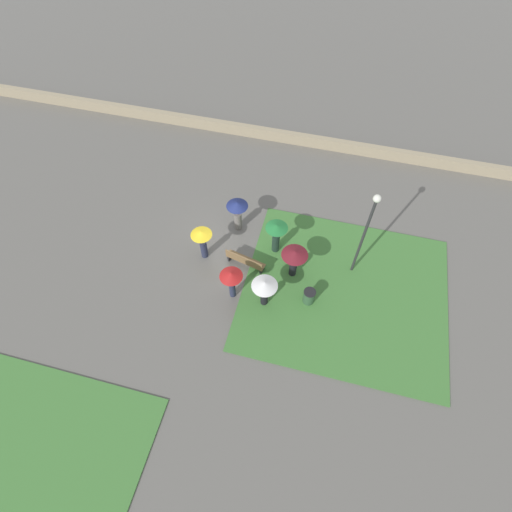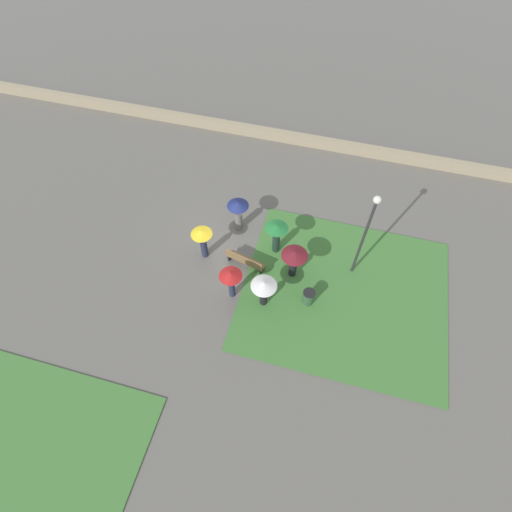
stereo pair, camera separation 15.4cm
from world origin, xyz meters
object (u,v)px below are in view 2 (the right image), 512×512
object	(u,v)px
trash_bin	(308,297)
crowd_person_green	(277,234)
crowd_person_yellow	(202,238)
crowd_person_white	(264,287)
crowd_person_maroon	(294,258)
lamp_post	(367,229)
park_bench	(245,261)
crowd_person_navy	(238,210)
crowd_person_red	(231,278)

from	to	relation	value
trash_bin	crowd_person_green	distance (m)	3.29
crowd_person_green	crowd_person_yellow	world-z (taller)	crowd_person_green
crowd_person_yellow	crowd_person_white	xyz separation A→B (m)	(-3.39, 1.81, 0.03)
crowd_person_yellow	crowd_person_maroon	bearing A→B (deg)	-117.63
lamp_post	trash_bin	bearing A→B (deg)	51.89
crowd_person_maroon	crowd_person_white	xyz separation A→B (m)	(0.92, 1.82, -0.01)
crowd_person_green	crowd_person_maroon	xyz separation A→B (m)	(-1.08, 1.15, 0.09)
park_bench	crowd_person_navy	size ratio (longest dim) A/B	1.04
trash_bin	crowd_person_yellow	xyz separation A→B (m)	(5.30, -1.26, 0.90)
crowd_person_yellow	crowd_person_white	distance (m)	3.85
crowd_person_yellow	crowd_person_white	size ratio (longest dim) A/B	1.05
trash_bin	crowd_person_navy	distance (m)	5.43
crowd_person_red	crowd_person_white	size ratio (longest dim) A/B	1.03
lamp_post	crowd_person_maroon	size ratio (longest dim) A/B	2.81
crowd_person_navy	crowd_person_white	distance (m)	4.52
park_bench	crowd_person_white	size ratio (longest dim) A/B	1.10
crowd_person_green	crowd_person_white	world-z (taller)	crowd_person_green
crowd_person_maroon	crowd_person_white	bearing A→B (deg)	17.98
crowd_person_white	trash_bin	bearing A→B (deg)	91.05
lamp_post	crowd_person_maroon	world-z (taller)	lamp_post
park_bench	crowd_person_green	xyz separation A→B (m)	(-1.18, -1.29, 0.82)
trash_bin	crowd_person_red	distance (m)	3.55
crowd_person_green	crowd_person_white	distance (m)	2.98
park_bench	crowd_person_maroon	xyz separation A→B (m)	(-2.26, -0.13, 0.91)
crowd_person_green	crowd_person_yellow	xyz separation A→B (m)	(3.24, 1.16, 0.04)
crowd_person_yellow	crowd_person_green	bearing A→B (deg)	-98.02
crowd_person_red	crowd_person_yellow	world-z (taller)	crowd_person_yellow
crowd_person_green	crowd_person_white	size ratio (longest dim) A/B	1.08
crowd_person_red	crowd_person_green	xyz separation A→B (m)	(-1.32, -2.92, -0.12)
crowd_person_green	crowd_person_maroon	world-z (taller)	crowd_person_green
park_bench	crowd_person_green	size ratio (longest dim) A/B	1.02
park_bench	crowd_person_yellow	distance (m)	2.24
crowd_person_maroon	trash_bin	bearing A→B (deg)	82.72
crowd_person_green	crowd_person_navy	distance (m)	2.33
lamp_post	crowd_person_yellow	distance (m)	7.31
park_bench	crowd_person_red	size ratio (longest dim) A/B	1.07
crowd_person_red	crowd_person_yellow	xyz separation A→B (m)	(1.92, -1.76, -0.07)
crowd_person_red	crowd_person_navy	size ratio (longest dim) A/B	0.97
crowd_person_green	lamp_post	bearing A→B (deg)	158.74
crowd_person_white	crowd_person_red	bearing A→B (deg)	-107.31
trash_bin	crowd_person_white	xyz separation A→B (m)	(1.90, 0.56, 0.94)
crowd_person_yellow	park_bench	bearing A→B (deg)	-121.29
park_bench	crowd_person_maroon	world-z (taller)	crowd_person_maroon
lamp_post	trash_bin	world-z (taller)	lamp_post
crowd_person_yellow	crowd_person_white	bearing A→B (deg)	-145.79
park_bench	lamp_post	distance (m)	5.74
crowd_person_yellow	crowd_person_maroon	size ratio (longest dim) A/B	1.03
crowd_person_green	crowd_person_yellow	distance (m)	3.44
crowd_person_navy	crowd_person_maroon	distance (m)	3.83
crowd_person_white	crowd_person_maroon	bearing A→B (deg)	137.84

